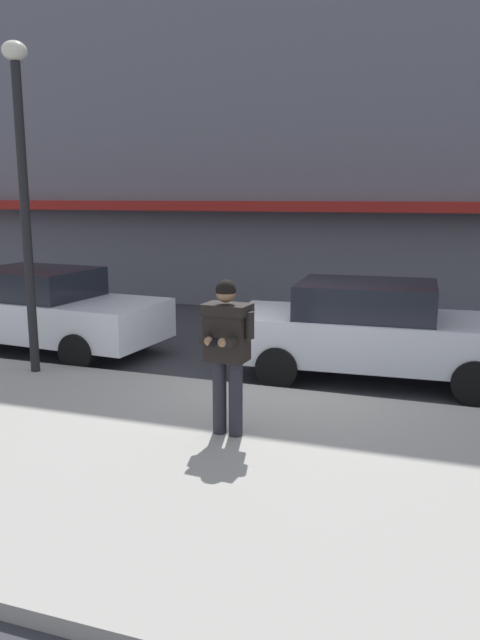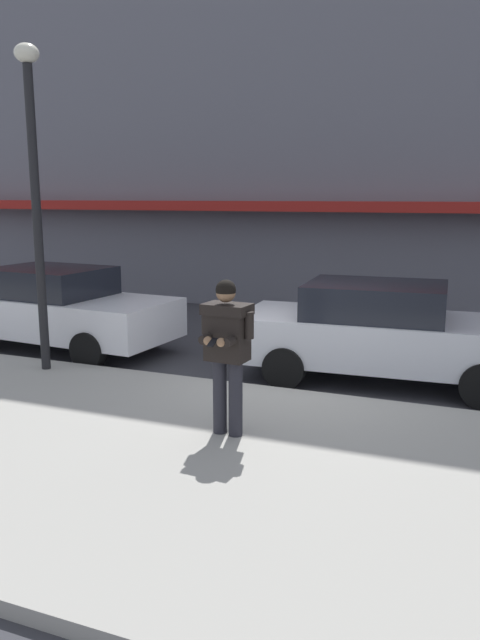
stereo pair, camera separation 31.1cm
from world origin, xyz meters
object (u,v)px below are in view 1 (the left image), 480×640
street_lamp_post (23,176)px  parked_sedan_mid (375,330)px  parked_sedan_near (43,309)px  man_texting_on_phone (227,341)px

street_lamp_post → parked_sedan_mid: bearing=19.5°
parked_sedan_near → man_texting_on_phone: size_ratio=2.56×
man_texting_on_phone → street_lamp_post: (-3.78, 1.48, 1.89)m
man_texting_on_phone → street_lamp_post: bearing=158.5°
parked_sedan_mid → street_lamp_post: bearing=-160.5°
parked_sedan_near → man_texting_on_phone: 5.71m
parked_sedan_near → street_lamp_post: (1.01, -1.59, 2.35)m
parked_sedan_near → man_texting_on_phone: bearing=-32.7°
parked_sedan_mid → street_lamp_post: size_ratio=0.94×
man_texting_on_phone → street_lamp_post: size_ratio=0.37×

